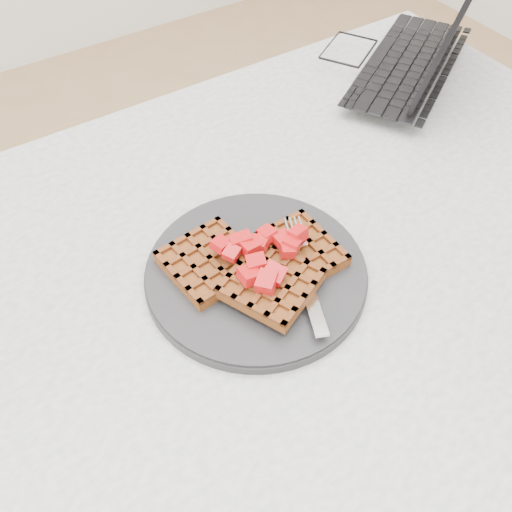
# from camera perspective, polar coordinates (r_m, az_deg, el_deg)

# --- Properties ---
(ground) EXTENTS (4.00, 4.00, 0.00)m
(ground) POSITION_cam_1_polar(r_m,az_deg,el_deg) (1.40, 1.30, -20.30)
(ground) COLOR tan
(ground) RESTS_ON ground
(table) EXTENTS (1.20, 0.80, 0.75)m
(table) POSITION_cam_1_polar(r_m,az_deg,el_deg) (0.83, 2.05, -4.69)
(table) COLOR silver
(table) RESTS_ON ground
(plate) EXTENTS (0.28, 0.28, 0.02)m
(plate) POSITION_cam_1_polar(r_m,az_deg,el_deg) (0.71, 0.00, -1.70)
(plate) COLOR black
(plate) RESTS_ON table
(waffles) EXTENTS (0.20, 0.19, 0.03)m
(waffles) POSITION_cam_1_polar(r_m,az_deg,el_deg) (0.69, 0.18, -0.89)
(waffles) COLOR brown
(waffles) RESTS_ON plate
(strawberry_pile) EXTENTS (0.15, 0.15, 0.02)m
(strawberry_pile) POSITION_cam_1_polar(r_m,az_deg,el_deg) (0.67, -0.00, 0.78)
(strawberry_pile) COLOR #A50006
(strawberry_pile) RESTS_ON waffles
(fork) EXTENTS (0.09, 0.17, 0.02)m
(fork) POSITION_cam_1_polar(r_m,az_deg,el_deg) (0.69, 4.72, -1.52)
(fork) COLOR silver
(fork) RESTS_ON plate
(laptop) EXTENTS (0.41, 0.38, 0.23)m
(laptop) POSITION_cam_1_polar(r_m,az_deg,el_deg) (1.08, 13.80, 19.06)
(laptop) COLOR black
(laptop) RESTS_ON table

